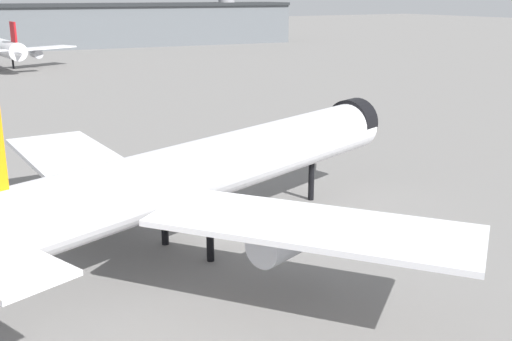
% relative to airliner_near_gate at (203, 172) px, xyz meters
% --- Properties ---
extents(ground, '(900.00, 900.00, 0.00)m').
position_rel_airliner_near_gate_xyz_m(ground, '(3.00, 1.52, -6.53)').
color(ground, slate).
extents(airliner_near_gate, '(52.84, 47.14, 14.82)m').
position_rel_airliner_near_gate_xyz_m(airliner_near_gate, '(0.00, 0.00, 0.00)').
color(airliner_near_gate, white).
rests_on(airliner_near_gate, ground).
extents(airliner_far_taxiway, '(41.14, 45.21, 13.64)m').
position_rel_airliner_near_gate_xyz_m(airliner_far_taxiway, '(7.31, 145.18, -0.52)').
color(airliner_far_taxiway, white).
rests_on(airliner_far_taxiway, ground).
extents(terminal_building, '(211.41, 42.79, 26.13)m').
position_rel_airliner_near_gate_xyz_m(terminal_building, '(29.48, 206.78, 2.04)').
color(terminal_building, slate).
rests_on(terminal_building, ground).
extents(traffic_cone_near_nose, '(0.52, 0.52, 0.64)m').
position_rel_airliner_near_gate_xyz_m(traffic_cone_near_nose, '(-4.56, 29.96, -6.21)').
color(traffic_cone_near_nose, '#F2600C').
rests_on(traffic_cone_near_nose, ground).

